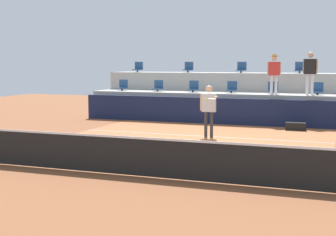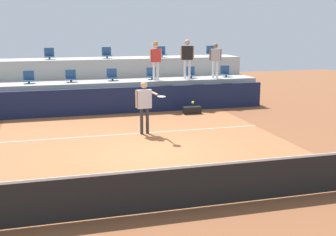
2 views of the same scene
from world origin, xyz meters
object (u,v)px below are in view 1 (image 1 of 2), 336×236
object	(u,v)px
stadium_chair_upper_far_left	(138,68)
tennis_ball	(206,99)
stadium_chair_lower_far_left	(123,86)
equipment_bag	(296,126)
stadium_chair_lower_center	(232,88)
stadium_chair_upper_right	(300,68)
stadium_chair_upper_left	(188,68)
spectator_with_hat	(274,70)
stadium_chair_lower_right	(318,90)
spectator_in_grey	(310,69)
stadium_chair_lower_left	(158,87)
stadium_chair_lower_mid_left	(193,87)
stadium_chair_upper_center	(241,68)
stadium_chair_lower_mid_right	(273,89)
tennis_player	(209,105)

from	to	relation	value
stadium_chair_upper_far_left	tennis_ball	distance (m)	11.58
stadium_chair_lower_far_left	equipment_bag	xyz separation A→B (m)	(8.33, -2.10, -1.31)
stadium_chair_lower_center	stadium_chair_upper_right	bearing A→B (deg)	33.52
stadium_chair_upper_left	stadium_chair_lower_center	bearing A→B (deg)	-34.66
stadium_chair_upper_far_left	spectator_with_hat	distance (m)	7.52
stadium_chair_lower_far_left	stadium_chair_lower_right	size ratio (longest dim) A/B	1.00
spectator_with_hat	spectator_in_grey	bearing A→B (deg)	-0.00
spectator_with_hat	stadium_chair_lower_right	bearing A→B (deg)	12.35
stadium_chair_lower_left	tennis_ball	xyz separation A→B (m)	(4.58, -7.83, 0.08)
stadium_chair_lower_mid_left	stadium_chair_upper_far_left	bearing A→B (deg)	152.99
stadium_chair_lower_left	stadium_chair_upper_center	bearing A→B (deg)	27.00
stadium_chair_lower_far_left	stadium_chair_upper_center	xyz separation A→B (m)	(5.35, 1.80, 0.85)
stadium_chair_lower_far_left	stadium_chair_upper_right	bearing A→B (deg)	12.62
stadium_chair_lower_mid_right	stadium_chair_lower_right	distance (m)	1.85
stadium_chair_lower_center	spectator_in_grey	size ratio (longest dim) A/B	0.29
stadium_chair_upper_right	stadium_chair_upper_center	bearing A→B (deg)	180.00
stadium_chair_upper_center	spectator_in_grey	distance (m)	3.96
stadium_chair_lower_mid_right	tennis_ball	size ratio (longest dim) A/B	7.65
spectator_with_hat	stadium_chair_lower_far_left	bearing A→B (deg)	176.95
stadium_chair_lower_right	spectator_in_grey	distance (m)	0.99
stadium_chair_lower_far_left	tennis_ball	world-z (taller)	stadium_chair_lower_far_left
tennis_player	stadium_chair_lower_left	bearing A→B (deg)	127.91
stadium_chair_upper_far_left	spectator_in_grey	xyz separation A→B (m)	(8.65, -2.18, 0.01)
stadium_chair_lower_center	stadium_chair_upper_left	xyz separation A→B (m)	(-2.60, 1.80, 0.85)
stadium_chair_lower_center	stadium_chair_lower_right	size ratio (longest dim) A/B	1.00
stadium_chair_lower_left	stadium_chair_upper_right	world-z (taller)	stadium_chair_upper_right
tennis_ball	tennis_player	bearing A→B (deg)	104.14
stadium_chair_lower_far_left	tennis_ball	bearing A→B (deg)	-50.71
stadium_chair_lower_far_left	tennis_player	bearing A→B (deg)	-41.11
spectator_with_hat	stadium_chair_upper_far_left	bearing A→B (deg)	163.11
stadium_chair_upper_right	equipment_bag	world-z (taller)	stadium_chair_upper_right
stadium_chair_lower_mid_right	stadium_chair_upper_right	world-z (taller)	stadium_chair_upper_right
stadium_chair_upper_far_left	spectator_in_grey	size ratio (longest dim) A/B	0.29
stadium_chair_lower_far_left	stadium_chair_upper_center	size ratio (longest dim) A/B	1.00
stadium_chair_lower_mid_left	stadium_chair_lower_left	bearing A→B (deg)	180.00
stadium_chair_upper_right	tennis_ball	size ratio (longest dim) A/B	7.65
stadium_chair_upper_left	spectator_in_grey	world-z (taller)	spectator_in_grey
spectator_with_hat	equipment_bag	distance (m)	2.95
stadium_chair_lower_left	stadium_chair_lower_mid_right	distance (m)	5.29
stadium_chair_lower_far_left	spectator_with_hat	size ratio (longest dim) A/B	0.31
stadium_chair_lower_mid_left	stadium_chair_upper_left	size ratio (longest dim) A/B	1.00
stadium_chair_upper_left	spectator_in_grey	bearing A→B (deg)	-20.17
equipment_bag	stadium_chair_lower_mid_left	bearing A→B (deg)	156.34
stadium_chair_lower_center	stadium_chair_upper_center	distance (m)	1.99
stadium_chair_lower_center	tennis_ball	bearing A→B (deg)	-82.10
equipment_bag	spectator_in_grey	bearing A→B (deg)	79.05
stadium_chair_lower_center	spectator_with_hat	xyz separation A→B (m)	(1.89, -0.38, 0.81)
stadium_chair_upper_right	spectator_with_hat	size ratio (longest dim) A/B	0.31
tennis_player	tennis_ball	size ratio (longest dim) A/B	26.56
stadium_chair_lower_left	stadium_chair_lower_center	size ratio (longest dim) A/B	1.00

